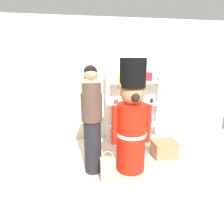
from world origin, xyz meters
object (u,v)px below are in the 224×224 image
Objects in this scene: merchandise_shelf at (134,101)px; teddy_bear_guard at (132,121)px; display_crate at (164,149)px; person_shopper at (92,119)px; shopping_bag at (108,169)px.

teddy_bear_guard is (-0.42, -1.26, -0.02)m from merchandise_shelf.
merchandise_shelf reaches higher than display_crate.
person_shopper is 0.79m from shopping_bag.
shopping_bag is 1.11× the size of display_crate.
person_shopper is at bearing -169.55° from display_crate.
person_shopper is at bearing -130.39° from merchandise_shelf.
merchandise_shelf is at bearing 49.61° from person_shopper.
teddy_bear_guard reaches higher than merchandise_shelf.
shopping_bag reaches higher than display_crate.
merchandise_shelf is 1.86m from shopping_bag.
merchandise_shelf is 1.24m from display_crate.
display_crate is at bearing -71.54° from merchandise_shelf.
teddy_bear_guard is 3.63× the size of shopping_bag.
shopping_bag is at bearing -58.18° from person_shopper.
teddy_bear_guard is 4.03× the size of display_crate.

